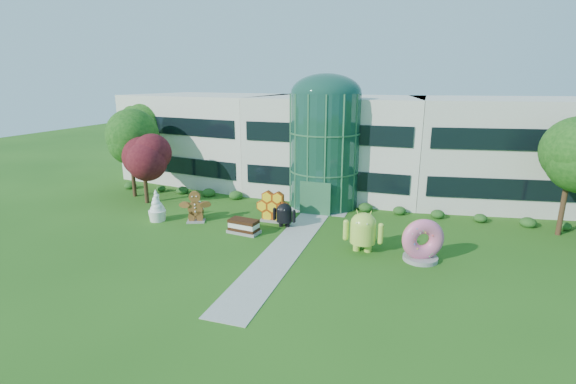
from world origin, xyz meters
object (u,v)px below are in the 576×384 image
(android_green, at_px, (363,229))
(gingerbread, at_px, (195,206))
(android_black, at_px, (284,213))
(donut, at_px, (422,239))

(android_green, xyz_separation_m, gingerbread, (-13.40, 1.68, -0.27))
(android_black, distance_m, donut, 10.53)
(android_black, bearing_deg, donut, -14.47)
(android_black, height_order, gingerbread, gingerbread)
(donut, bearing_deg, android_black, 140.38)
(android_black, relative_size, gingerbread, 0.79)
(donut, bearing_deg, gingerbread, 150.92)
(android_black, distance_m, gingerbread, 7.11)
(gingerbread, bearing_deg, android_green, -29.32)
(android_black, xyz_separation_m, gingerbread, (-7.02, -1.12, 0.18))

